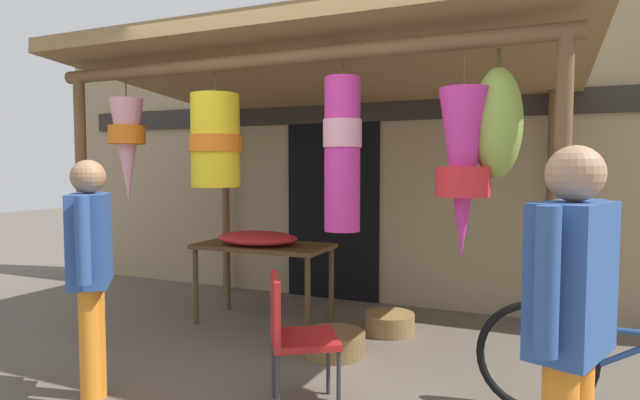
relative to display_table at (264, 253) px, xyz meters
name	(u,v)px	position (x,y,z in m)	size (l,w,h in m)	color
ground_plane	(302,384)	(0.93, -1.13, -0.68)	(30.00, 30.00, 0.00)	#60564C
shop_facade	(393,149)	(0.93, 1.27, 1.03)	(9.20, 0.29, 3.42)	#9E8966
market_stall_canopy	(327,89)	(0.77, -0.29, 1.47)	(4.10, 2.63, 2.52)	brown
display_table	(264,253)	(0.00, 0.00, 0.00)	(1.28, 0.66, 0.77)	brown
flower_heap_on_table	(258,238)	(-0.02, -0.07, 0.15)	(0.80, 0.56, 0.13)	red
folding_chair	(292,330)	(1.03, -1.49, -0.18)	(0.55, 0.55, 0.84)	#AD1E1E
wicker_basket_by_table	(390,323)	(1.19, 0.19, -0.59)	(0.45, 0.45, 0.18)	olive
wicker_basket_spare	(335,343)	(0.94, -0.51, -0.59)	(0.49, 0.49, 0.19)	brown
parked_bicycle	(633,366)	(2.93, -0.89, -0.33)	(1.75, 0.44, 0.92)	black
vendor_in_orange	(571,316)	(2.53, -2.11, 0.25)	(0.35, 0.56, 1.58)	orange
shopper_by_bananas	(91,262)	(-0.16, -1.90, 0.22)	(0.42, 0.48, 1.55)	orange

